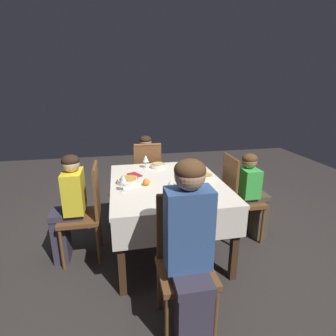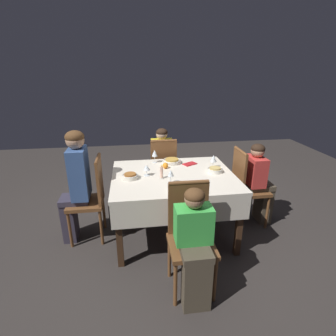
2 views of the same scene
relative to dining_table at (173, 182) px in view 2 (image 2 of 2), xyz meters
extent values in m
plane|color=#332D2B|center=(0.00, 0.00, -0.66)|extent=(8.00, 8.00, 0.00)
cube|color=silver|center=(0.00, 0.00, 0.07)|extent=(1.35, 1.12, 0.04)
cube|color=silver|center=(0.00, 0.56, -0.07)|extent=(1.35, 0.01, 0.25)
cube|color=silver|center=(0.00, -0.56, -0.07)|extent=(1.35, 0.01, 0.25)
cube|color=silver|center=(0.67, 0.00, -0.07)|extent=(0.01, 1.12, 0.25)
cube|color=silver|center=(-0.67, 0.00, -0.07)|extent=(0.01, 1.12, 0.25)
cube|color=#3D2616|center=(0.61, 0.49, -0.31)|extent=(0.06, 0.06, 0.72)
cube|color=#3D2616|center=(-0.61, 0.49, -0.31)|extent=(0.06, 0.06, 0.72)
cube|color=#3D2616|center=(0.61, -0.49, -0.31)|extent=(0.06, 0.06, 0.72)
cube|color=#3D2616|center=(-0.61, -0.49, -0.31)|extent=(0.06, 0.06, 0.72)
cube|color=brown|center=(-0.99, 0.05, -0.21)|extent=(0.38, 0.38, 0.04)
cube|color=brown|center=(-0.81, 0.05, 0.05)|extent=(0.03, 0.35, 0.49)
cylinder|color=brown|center=(-0.81, 0.05, 0.30)|extent=(0.04, 0.35, 0.04)
cylinder|color=brown|center=(-1.15, 0.22, -0.45)|extent=(0.03, 0.03, 0.43)
cylinder|color=brown|center=(-1.15, -0.12, -0.45)|extent=(0.03, 0.03, 0.43)
cylinder|color=brown|center=(-0.82, 0.22, -0.45)|extent=(0.03, 0.03, 0.43)
cylinder|color=brown|center=(-0.82, -0.12, -0.45)|extent=(0.03, 0.03, 0.43)
cube|color=brown|center=(0.99, 0.10, -0.21)|extent=(0.38, 0.38, 0.04)
cube|color=brown|center=(0.81, 0.10, 0.05)|extent=(0.03, 0.35, 0.49)
cylinder|color=brown|center=(0.81, 0.10, 0.30)|extent=(0.04, 0.35, 0.04)
cylinder|color=brown|center=(1.15, -0.07, -0.45)|extent=(0.03, 0.03, 0.43)
cylinder|color=brown|center=(1.15, 0.27, -0.45)|extent=(0.03, 0.03, 0.43)
cylinder|color=brown|center=(0.82, -0.07, -0.45)|extent=(0.03, 0.03, 0.43)
cylinder|color=brown|center=(0.82, 0.27, -0.45)|extent=(0.03, 0.03, 0.43)
cube|color=brown|center=(-0.02, 0.87, -0.21)|extent=(0.38, 0.38, 0.04)
cube|color=brown|center=(-0.02, 0.69, 0.05)|extent=(0.35, 0.03, 0.49)
cylinder|color=brown|center=(-0.02, 0.69, 0.30)|extent=(0.35, 0.04, 0.04)
cylinder|color=brown|center=(0.15, 1.04, -0.45)|extent=(0.03, 0.03, 0.43)
cylinder|color=brown|center=(-0.19, 1.04, -0.45)|extent=(0.03, 0.03, 0.43)
cylinder|color=brown|center=(0.15, 0.71, -0.45)|extent=(0.03, 0.03, 0.43)
cylinder|color=brown|center=(-0.19, 0.71, -0.45)|extent=(0.03, 0.03, 0.43)
cube|color=brown|center=(0.02, -0.87, -0.21)|extent=(0.38, 0.38, 0.04)
cube|color=brown|center=(0.02, -0.69, 0.05)|extent=(0.35, 0.03, 0.49)
cylinder|color=brown|center=(0.02, -0.69, 0.30)|extent=(0.35, 0.04, 0.04)
cylinder|color=brown|center=(-0.15, -1.04, -0.45)|extent=(0.03, 0.03, 0.43)
cylinder|color=brown|center=(0.18, -1.04, -0.45)|extent=(0.03, 0.03, 0.43)
cylinder|color=brown|center=(-0.15, -0.71, -0.45)|extent=(0.03, 0.03, 0.43)
cylinder|color=brown|center=(0.18, -0.71, -0.45)|extent=(0.03, 0.03, 0.43)
cube|color=#383342|center=(-1.19, 0.05, -0.43)|extent=(0.14, 0.22, 0.47)
cube|color=#383342|center=(-1.10, 0.05, -0.16)|extent=(0.31, 0.24, 0.06)
cube|color=#38568E|center=(-1.02, 0.05, 0.14)|extent=(0.18, 0.30, 0.55)
sphere|color=tan|center=(-1.02, 0.05, 0.51)|extent=(0.19, 0.19, 0.19)
ellipsoid|color=brown|center=(-1.02, 0.05, 0.54)|extent=(0.19, 0.19, 0.13)
cube|color=#4C4233|center=(1.19, 0.10, -0.43)|extent=(0.14, 0.22, 0.47)
cube|color=#4C4233|center=(1.10, 0.10, -0.16)|extent=(0.31, 0.24, 0.06)
cube|color=red|center=(1.02, 0.10, 0.04)|extent=(0.18, 0.30, 0.35)
sphere|color=tan|center=(1.02, 0.10, 0.29)|extent=(0.16, 0.16, 0.16)
ellipsoid|color=black|center=(1.02, 0.10, 0.32)|extent=(0.16, 0.16, 0.11)
cube|color=#383342|center=(-0.02, 1.07, -0.43)|extent=(0.23, 0.14, 0.47)
cube|color=#383342|center=(-0.02, 0.99, -0.16)|extent=(0.24, 0.31, 0.06)
cube|color=yellow|center=(-0.02, 0.90, 0.06)|extent=(0.30, 0.18, 0.39)
sphere|color=beige|center=(-0.02, 0.90, 0.34)|extent=(0.16, 0.16, 0.16)
ellipsoid|color=black|center=(-0.02, 0.90, 0.37)|extent=(0.16, 0.16, 0.11)
cube|color=#4C4233|center=(0.02, -1.07, -0.43)|extent=(0.22, 0.14, 0.47)
cube|color=#4C4233|center=(0.02, -0.99, -0.16)|extent=(0.24, 0.31, 0.06)
cube|color=green|center=(0.02, -0.90, 0.02)|extent=(0.30, 0.18, 0.31)
sphere|color=#9E7051|center=(0.02, -0.90, 0.25)|extent=(0.16, 0.16, 0.16)
ellipsoid|color=brown|center=(0.02, -0.90, 0.28)|extent=(0.16, 0.16, 0.11)
cylinder|color=silver|center=(-0.48, -0.04, 0.11)|extent=(0.17, 0.17, 0.04)
torus|color=silver|center=(-0.48, -0.04, 0.13)|extent=(0.17, 0.17, 0.01)
cylinder|color=#995B28|center=(-0.48, -0.04, 0.13)|extent=(0.13, 0.13, 0.02)
cylinder|color=white|center=(-0.30, 0.02, 0.09)|extent=(0.07, 0.07, 0.00)
cylinder|color=white|center=(-0.30, 0.02, 0.12)|extent=(0.01, 0.01, 0.06)
cone|color=white|center=(-0.30, 0.02, 0.19)|extent=(0.07, 0.07, 0.06)
cylinder|color=white|center=(-0.30, 0.02, 0.17)|extent=(0.04, 0.04, 0.03)
cylinder|color=silver|center=(0.48, 0.02, 0.11)|extent=(0.17, 0.17, 0.04)
torus|color=silver|center=(0.48, 0.02, 0.13)|extent=(0.17, 0.17, 0.01)
cylinder|color=tan|center=(0.48, 0.02, 0.13)|extent=(0.13, 0.13, 0.02)
cylinder|color=white|center=(0.50, 0.16, 0.09)|extent=(0.06, 0.06, 0.00)
cylinder|color=white|center=(0.50, 0.16, 0.13)|extent=(0.01, 0.01, 0.07)
cone|color=white|center=(0.50, 0.16, 0.21)|extent=(0.07, 0.07, 0.08)
cylinder|color=white|center=(0.50, 0.16, 0.19)|extent=(0.04, 0.04, 0.04)
cylinder|color=silver|center=(0.04, 0.38, 0.11)|extent=(0.23, 0.23, 0.04)
torus|color=silver|center=(0.04, 0.38, 0.13)|extent=(0.22, 0.22, 0.01)
cylinder|color=gold|center=(0.04, 0.38, 0.13)|extent=(0.16, 0.16, 0.02)
cylinder|color=white|center=(-0.17, 0.44, 0.09)|extent=(0.06, 0.06, 0.00)
cylinder|color=white|center=(-0.17, 0.44, 0.13)|extent=(0.01, 0.01, 0.08)
cone|color=white|center=(-0.17, 0.44, 0.21)|extent=(0.07, 0.07, 0.08)
cylinder|color=white|center=(-0.17, 0.44, 0.20)|extent=(0.04, 0.04, 0.04)
cylinder|color=silver|center=(0.00, -0.40, 0.11)|extent=(0.17, 0.17, 0.04)
torus|color=silver|center=(0.00, -0.40, 0.13)|extent=(0.17, 0.17, 0.01)
cylinder|color=gold|center=(0.00, -0.40, 0.13)|extent=(0.12, 0.12, 0.02)
cylinder|color=white|center=(-0.07, -0.23, 0.09)|extent=(0.07, 0.07, 0.00)
cylinder|color=white|center=(-0.07, -0.23, 0.13)|extent=(0.01, 0.01, 0.08)
cone|color=white|center=(-0.07, -0.23, 0.20)|extent=(0.06, 0.06, 0.06)
cylinder|color=white|center=(-0.07, -0.23, 0.19)|extent=(0.04, 0.04, 0.03)
cylinder|color=beige|center=(-0.14, -0.08, 0.09)|extent=(0.06, 0.06, 0.01)
cylinder|color=beige|center=(-0.14, -0.08, 0.16)|extent=(0.03, 0.03, 0.12)
ellipsoid|color=#F9C64C|center=(-0.14, -0.08, 0.23)|extent=(0.01, 0.01, 0.03)
sphere|color=orange|center=(-0.06, 0.21, 0.12)|extent=(0.07, 0.07, 0.07)
cube|color=red|center=(0.25, 0.31, 0.09)|extent=(0.19, 0.16, 0.01)
camera|label=1|loc=(-2.44, 0.46, 1.02)|focal=28.00mm
camera|label=2|loc=(-0.44, -2.66, 1.19)|focal=28.00mm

